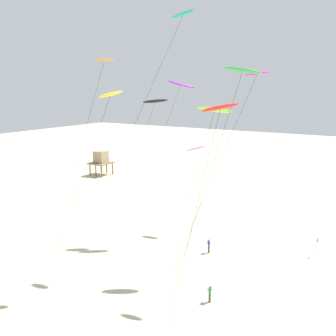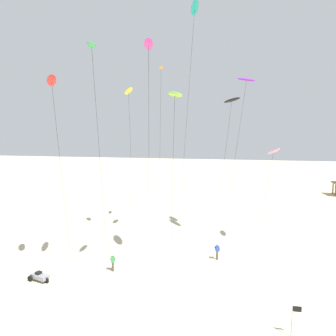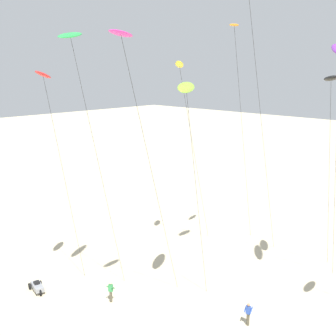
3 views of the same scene
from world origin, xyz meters
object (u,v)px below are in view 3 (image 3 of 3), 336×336
at_px(kite_red, 44,77).
at_px(kite_flyer_nearest, 111,291).
at_px(kite_green, 71,39).
at_px(kite_flyer_middle, 248,314).
at_px(beach_buggy, 37,286).
at_px(kite_magenta, 122,40).
at_px(kite_orange, 235,33).
at_px(kite_black, 331,80).
at_px(kite_yellow, 180,67).
at_px(kite_lime, 186,89).

bearing_deg(kite_red, kite_flyer_nearest, 29.55).
bearing_deg(kite_flyer_nearest, kite_green, -99.00).
height_order(kite_flyer_nearest, kite_flyer_middle, same).
bearing_deg(kite_flyer_middle, kite_green, -144.67).
bearing_deg(beach_buggy, kite_flyer_middle, 27.19).
xyz_separation_m(kite_magenta, kite_flyer_middle, (5.35, 6.50, -18.54)).
xyz_separation_m(kite_magenta, kite_flyer_nearest, (-4.17, 1.83, -18.54)).
bearing_deg(kite_flyer_middle, kite_orange, 133.87).
relative_size(kite_black, kite_green, 0.86).
height_order(kite_yellow, kite_flyer_nearest, kite_yellow).
distance_m(kite_magenta, kite_flyer_nearest, 19.09).
bearing_deg(kite_lime, kite_green, -140.17).
height_order(kite_green, kite_lime, kite_green).
height_order(kite_black, kite_flyer_middle, kite_black).
xyz_separation_m(kite_magenta, kite_black, (6.43, 14.44, -2.49)).
height_order(kite_orange, kite_black, kite_orange).
height_order(kite_black, kite_flyer_nearest, kite_black).
relative_size(kite_black, kite_flyer_middle, 10.41).
xyz_separation_m(kite_black, kite_flyer_middle, (-1.09, -7.93, -16.04)).
relative_size(kite_green, kite_flyer_middle, 12.15).
relative_size(kite_yellow, kite_flyer_nearest, 11.05).
distance_m(kite_orange, kite_yellow, 5.47).
xyz_separation_m(kite_lime, kite_flyer_nearest, (-5.43, -2.50, -15.58)).
bearing_deg(kite_black, beach_buggy, -135.91).
relative_size(kite_orange, kite_yellow, 1.16).
bearing_deg(kite_yellow, kite_flyer_middle, -23.30).
distance_m(kite_magenta, beach_buggy, 21.41).
xyz_separation_m(kite_red, kite_green, (3.71, -0.02, 2.48)).
xyz_separation_m(kite_lime, beach_buggy, (-11.04, -5.60, -16.04)).
bearing_deg(kite_flyer_nearest, kite_magenta, -23.71).
bearing_deg(kite_black, kite_yellow, -165.40).
bearing_deg(kite_red, kite_flyer_middle, 27.19).
distance_m(kite_flyer_nearest, kite_flyer_middle, 10.60).
xyz_separation_m(kite_orange, kite_flyer_middle, (7.88, -8.19, -19.74)).
bearing_deg(beach_buggy, kite_orange, 65.58).
bearing_deg(kite_orange, kite_yellow, -132.95).
relative_size(kite_orange, kite_green, 1.06).
bearing_deg(beach_buggy, kite_flyer_nearest, 28.94).
bearing_deg(kite_flyer_middle, kite_yellow, 156.70).
xyz_separation_m(kite_green, kite_lime, (5.80, 4.84, -3.15)).
distance_m(kite_red, kite_orange, 16.59).
relative_size(kite_red, beach_buggy, 8.35).
relative_size(kite_magenta, kite_orange, 0.94).
height_order(kite_red, kite_flyer_nearest, kite_red).
bearing_deg(kite_green, kite_orange, 82.48).
bearing_deg(kite_orange, kite_magenta, -80.22).
distance_m(kite_yellow, kite_flyer_middle, 20.77).
bearing_deg(kite_green, kite_flyer_middle, 35.33).
relative_size(kite_red, kite_black, 1.02).
relative_size(kite_yellow, beach_buggy, 8.67).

